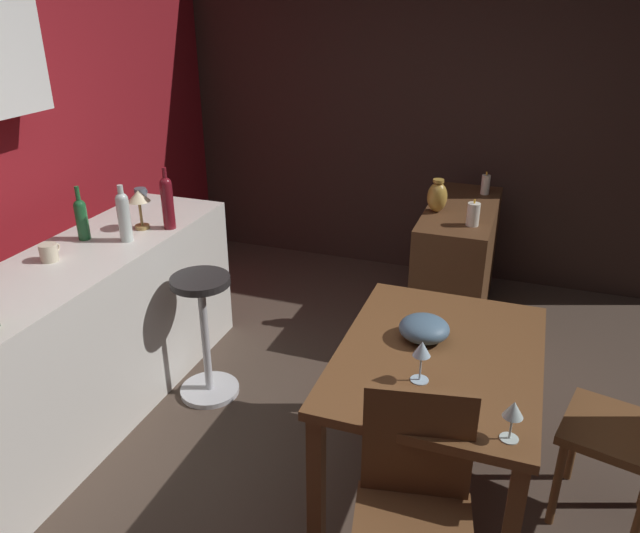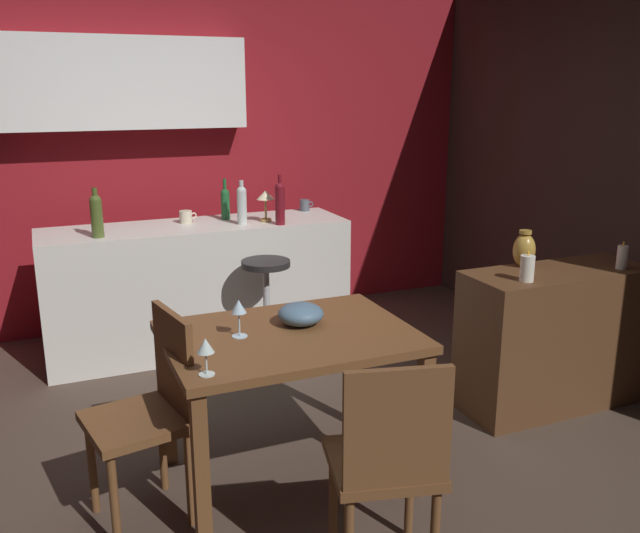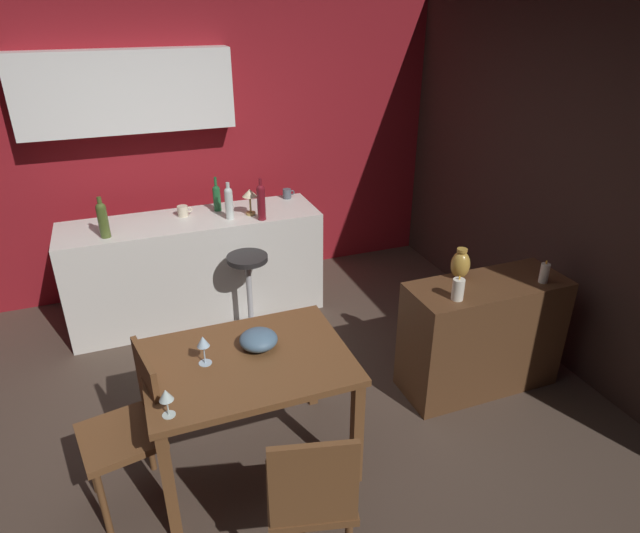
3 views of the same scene
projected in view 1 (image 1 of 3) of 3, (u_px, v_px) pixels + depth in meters
The scene contains 20 objects.
ground_plane at pixel (336, 473), 2.94m from camera, with size 9.00×9.00×0.00m, color #47382D.
wall_side_right at pixel (405, 107), 4.68m from camera, with size 0.10×4.40×2.60m, color #33231E.
dining_table at pixel (438, 373), 2.58m from camera, with size 1.12×0.83×0.74m.
kitchen_counter at pixel (85, 337), 3.22m from camera, with size 2.10×0.60×0.90m, color silver.
sideboard_cabinet at pixel (456, 264), 4.17m from camera, with size 1.10×0.44×0.82m, color #56351E.
chair_near_window at pixel (414, 510), 2.07m from camera, with size 0.47×0.47×0.92m.
chair_by_doorway at pixel (636, 427), 2.46m from camera, with size 0.48×0.48×0.92m.
bar_stool at pixel (205, 333), 3.37m from camera, with size 0.34×0.34×0.73m.
wine_glass_left at pixel (422, 351), 2.31m from camera, with size 0.07×0.07×0.17m.
wine_glass_right at pixel (513, 411), 2.01m from camera, with size 0.07×0.07×0.15m.
fruit_bowl at pixel (424, 328), 2.62m from camera, with size 0.22×0.22×0.10m, color slate.
wine_bottle_green at pixel (81, 217), 3.22m from camera, with size 0.06×0.06×0.29m.
wine_bottle_ruby at pixel (167, 201), 3.36m from camera, with size 0.07×0.07×0.35m.
wine_bottle_clear at pixel (124, 215), 3.19m from camera, with size 0.07×0.07×0.31m.
cup_slate at pixel (141, 195), 3.84m from camera, with size 0.11×0.07×0.09m.
cup_cream at pixel (49, 252), 3.00m from camera, with size 0.12×0.09×0.09m.
counter_lamp at pixel (139, 200), 3.35m from camera, with size 0.12×0.12×0.22m.
pillar_candle_tall at pixel (485, 185), 4.24m from camera, with size 0.06×0.06×0.16m.
pillar_candle_short at pixel (473, 214), 3.66m from camera, with size 0.08×0.08×0.17m.
vase_brass at pixel (437, 197), 3.88m from camera, with size 0.13×0.13×0.21m.
Camera 1 is at (-2.16, -0.69, 2.11)m, focal length 34.30 mm.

